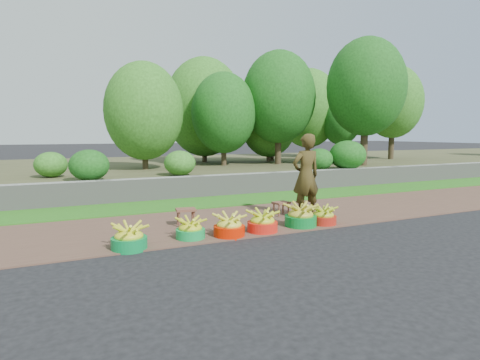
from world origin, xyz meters
name	(u,v)px	position (x,y,z in m)	size (l,w,h in m)	color
ground_plane	(281,235)	(0.00, 0.00, 0.00)	(120.00, 120.00, 0.00)	black
dirt_shoulder	(247,219)	(0.00, 1.25, 0.01)	(80.00, 2.50, 0.02)	brown
grass_verge	(209,202)	(0.00, 3.25, 0.02)	(80.00, 1.50, 0.04)	#2A6F19
retaining_wall	(197,187)	(0.00, 4.10, 0.28)	(80.00, 0.35, 0.55)	gray
earth_bank	(152,171)	(0.00, 9.00, 0.25)	(80.00, 10.00, 0.50)	#464729
vegetation	(246,106)	(3.27, 7.97, 2.58)	(35.89, 8.14, 4.35)	#372D1C
basin_a	(129,238)	(-2.34, 0.20, 0.17)	(0.49, 0.49, 0.37)	#077E38
basin_b	(190,230)	(-1.40, 0.36, 0.15)	(0.45, 0.45, 0.33)	#119641
basin_c	(229,227)	(-0.80, 0.24, 0.16)	(0.49, 0.49, 0.37)	red
basin_d	(262,223)	(-0.20, 0.26, 0.17)	(0.50, 0.50, 0.37)	red
basin_e	(301,217)	(0.58, 0.32, 0.18)	(0.55, 0.55, 0.41)	#097829
basin_f	(323,216)	(1.03, 0.28, 0.15)	(0.46, 0.46, 0.34)	#AD2013
stool_left	(186,212)	(-1.20, 1.20, 0.26)	(0.37, 0.31, 0.30)	brown
stool_right	(281,205)	(0.73, 1.23, 0.23)	(0.34, 0.28, 0.27)	brown
vendor_woman	(306,176)	(1.09, 0.93, 0.81)	(0.58, 0.38, 1.59)	black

